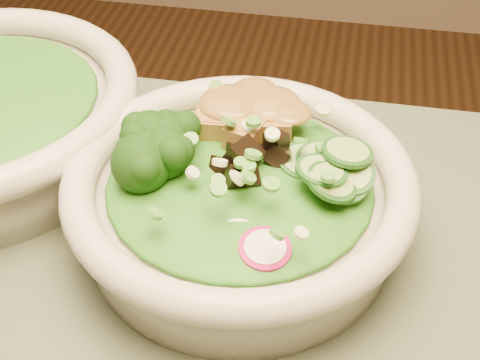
# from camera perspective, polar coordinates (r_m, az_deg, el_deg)

# --- Properties ---
(salad_bowl) EXTENTS (0.24, 0.24, 0.07)m
(salad_bowl) POSITION_cam_1_polar(r_m,az_deg,el_deg) (0.47, -0.00, -1.72)
(salad_bowl) COLOR beige
(salad_bowl) RESTS_ON dining_table
(lettuce_bed) EXTENTS (0.18, 0.18, 0.02)m
(lettuce_bed) POSITION_cam_1_polar(r_m,az_deg,el_deg) (0.45, -0.00, 0.10)
(lettuce_bed) COLOR #1D5712
(lettuce_bed) RESTS_ON salad_bowl
(broccoli_florets) EXTENTS (0.09, 0.08, 0.04)m
(broccoli_florets) POSITION_cam_1_polar(r_m,az_deg,el_deg) (0.45, -7.19, 1.60)
(broccoli_florets) COLOR black
(broccoli_florets) RESTS_ON salad_bowl
(radish_slices) EXTENTS (0.10, 0.06, 0.02)m
(radish_slices) POSITION_cam_1_polar(r_m,az_deg,el_deg) (0.41, -0.26, -5.10)
(radish_slices) COLOR #A70C53
(radish_slices) RESTS_ON salad_bowl
(cucumber_slices) EXTENTS (0.08, 0.08, 0.03)m
(cucumber_slices) POSITION_cam_1_polar(r_m,az_deg,el_deg) (0.45, 7.51, 0.62)
(cucumber_slices) COLOR #99B967
(cucumber_slices) RESTS_ON salad_bowl
(mushroom_heap) EXTENTS (0.08, 0.08, 0.04)m
(mushroom_heap) POSITION_cam_1_polar(r_m,az_deg,el_deg) (0.45, 0.10, 2.14)
(mushroom_heap) COLOR black
(mushroom_heap) RESTS_ON salad_bowl
(tofu_cubes) EXTENTS (0.09, 0.07, 0.03)m
(tofu_cubes) POSITION_cam_1_polar(r_m,az_deg,el_deg) (0.49, 0.67, 5.32)
(tofu_cubes) COLOR #9B6533
(tofu_cubes) RESTS_ON salad_bowl
(peanut_sauce) EXTENTS (0.06, 0.05, 0.01)m
(peanut_sauce) POSITION_cam_1_polar(r_m,az_deg,el_deg) (0.49, 0.68, 6.44)
(peanut_sauce) COLOR brown
(peanut_sauce) RESTS_ON tofu_cubes
(scallion_garnish) EXTENTS (0.17, 0.17, 0.02)m
(scallion_garnish) POSITION_cam_1_polar(r_m,az_deg,el_deg) (0.44, 0.00, 2.16)
(scallion_garnish) COLOR #53A138
(scallion_garnish) RESTS_ON salad_bowl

